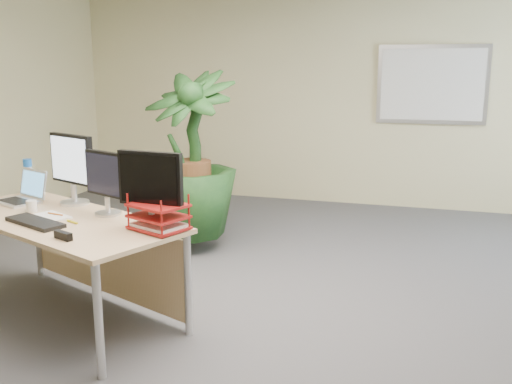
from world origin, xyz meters
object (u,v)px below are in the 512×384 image
(desk, at_px, (73,235))
(laptop, at_px, (24,194))
(monitor_right, at_px, (106,179))
(floor_plant, at_px, (191,174))
(monitor_left, at_px, (72,165))

(desk, xyz_separation_m, laptop, (-0.58, 0.24, 0.22))
(desk, xyz_separation_m, monitor_right, (0.26, 0.07, 0.42))
(floor_plant, xyz_separation_m, laptop, (-0.81, -1.38, 0.05))
(desk, relative_size, laptop, 4.92)
(laptop, bearing_deg, monitor_right, -11.37)
(monitor_left, bearing_deg, floor_plant, 73.88)
(monitor_left, relative_size, laptop, 1.26)
(monitor_left, distance_m, monitor_right, 0.47)
(floor_plant, height_order, laptop, floor_plant)
(monitor_right, xyz_separation_m, laptop, (-0.84, 0.17, -0.20))
(floor_plant, bearing_deg, desk, -97.84)
(desk, distance_m, monitor_right, 0.49)
(monitor_left, xyz_separation_m, monitor_right, (0.42, -0.21, -0.05))
(floor_plant, bearing_deg, laptop, -120.33)
(desk, height_order, laptop, laptop)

